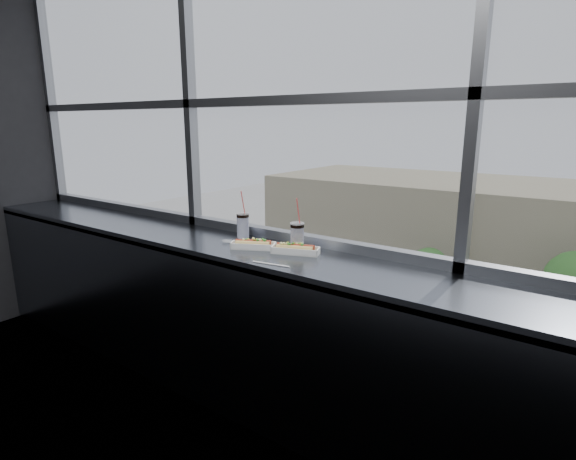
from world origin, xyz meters
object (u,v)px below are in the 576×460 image
Objects in this scene: wrapper at (228,241)px; car_near_b at (362,366)px; soda_cup_right at (297,235)px; soda_cup_left at (243,224)px; hotdog_tray_left at (253,244)px; car_far_a at (396,306)px; pedestrian_b at (556,312)px; hotdog_tray_right at (295,249)px; tree_left at (429,267)px; loose_straw at (271,264)px; pedestrian_a at (441,295)px; tree_center at (576,281)px; car_near_a at (244,326)px.

car_near_b is at bearing 112.29° from wrapper.
soda_cup_left is at bearing 175.13° from soda_cup_right.
hotdog_tray_left is 27.93m from car_far_a.
pedestrian_b reaches higher than car_near_b.
hotdog_tray_left is 0.04× the size of car_near_b.
hotdog_tray_right is 30.74m from tree_left.
hotdog_tray_left is 0.35m from loose_straw.
pedestrian_a is 8.11m from tree_center.
car_near_a is 13.92m from tree_left.
soda_cup_left is at bearing -75.13° from tree_left.
tree_left is at bearing 104.87° from soda_cup_left.
hotdog_tray_left is 0.28m from soda_cup_right.
soda_cup_left is 0.05× the size of car_far_a.
soda_cup_right is 30.88m from pedestrian_a.
tree_center reaches higher than car_near_a.
soda_cup_right is 24.52m from car_near_a.
car_far_a is at bearing -157.09° from tree_center.
tree_center is (7.68, 0.16, 2.61)m from pedestrian_a.
soda_cup_left reaches higher than car_near_b.
tree_center is (1.27, 28.12, -8.43)m from soda_cup_left.
wrapper reaches higher than pedestrian_b.
hotdog_tray_right is 1.33× the size of loose_straw.
car_far_a reaches higher than car_near_a.
hotdog_tray_right reaches higher than car_far_a.
tree_center is (9.46, 4.00, 2.54)m from car_far_a.
loose_straw is 31.16m from pedestrian_a.
loose_straw is 2.43× the size of wrapper.
tree_center is (0.75, 28.49, -8.34)m from loose_straw.
hotdog_tray_right is at bearing -163.22° from car_near_b.
soda_cup_left is 0.48m from soda_cup_right.
hotdog_tray_right is at bearing -137.00° from car_near_a.
tree_center reaches higher than pedestrian_b.
car_near_a is (-6.12, -8.00, -0.03)m from car_far_a.
tree_center is at bearing -67.47° from car_far_a.
soda_cup_left reaches higher than pedestrian_a.
hotdog_tray_right is 0.26m from loose_straw.
tree_center reaches higher than car_far_a.
soda_cup_left is 0.99× the size of soda_cup_right.
car_near_b is at bearing -123.48° from tree_center.
car_near_a is at bearing 122.29° from loose_straw.
car_near_b is at bearing 94.41° from hotdog_tray_right.
hotdog_tray_right is 0.07× the size of tree_left.
loose_straw is at bearing -81.65° from soda_cup_right.
tree_left is at bearing 95.98° from loose_straw.
car_far_a is (-8.67, 24.16, -10.97)m from soda_cup_right.
soda_cup_left is at bearing 92.19° from wrapper.
soda_cup_right is at bearing -4.87° from soda_cup_left.
soda_cup_right is 0.34m from loose_straw.
soda_cup_left is (-0.23, 0.17, 0.07)m from hotdog_tray_left.
hotdog_tray_left is 0.28m from hotdog_tray_right.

